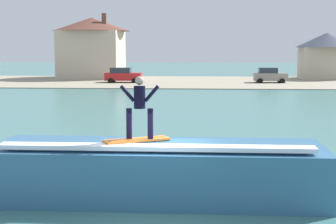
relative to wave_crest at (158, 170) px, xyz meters
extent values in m
plane|color=#407370|center=(0.13, -0.84, -0.81)|extent=(260.00, 260.00, 0.00)
cube|color=#32648B|center=(0.00, 0.03, -0.04)|extent=(9.45, 2.96, 1.53)
cube|color=#32648B|center=(0.00, -0.34, 0.80)|extent=(8.03, 1.33, 0.17)
cube|color=white|center=(0.00, -0.94, 0.85)|extent=(8.50, 0.53, 0.12)
cube|color=orange|center=(-0.57, -0.34, 0.94)|extent=(1.87, 1.32, 0.06)
cube|color=black|center=(-0.57, -0.34, 0.97)|extent=(1.52, 0.85, 0.01)
cylinder|color=black|center=(-0.79, -0.31, 1.40)|extent=(0.16, 0.16, 0.85)
cylinder|color=black|center=(-0.19, -0.31, 1.40)|extent=(0.16, 0.16, 0.85)
cylinder|color=black|center=(-0.49, -0.31, 2.14)|extent=(0.32, 0.32, 0.62)
sphere|color=tan|center=(-0.49, -0.31, 2.60)|extent=(0.24, 0.24, 0.24)
cylinder|color=black|center=(-0.82, -0.31, 2.24)|extent=(0.43, 0.10, 0.48)
cylinder|color=black|center=(-0.15, -0.31, 2.24)|extent=(0.43, 0.10, 0.48)
cube|color=gray|center=(0.13, 49.73, -0.77)|extent=(120.00, 22.02, 0.09)
cube|color=red|center=(-8.20, 47.62, -0.04)|extent=(4.33, 1.98, 0.90)
cube|color=#262D38|center=(-8.53, 47.62, 0.73)|extent=(2.38, 1.78, 0.64)
cylinder|color=black|center=(-6.80, 48.66, -0.49)|extent=(0.64, 0.22, 0.64)
cylinder|color=black|center=(-6.80, 46.57, -0.49)|extent=(0.64, 0.22, 0.64)
cylinder|color=black|center=(-9.61, 48.66, -0.49)|extent=(0.64, 0.22, 0.64)
cylinder|color=black|center=(-9.61, 46.57, -0.49)|extent=(0.64, 0.22, 0.64)
cube|color=gray|center=(9.33, 48.35, -0.04)|extent=(3.95, 1.85, 0.90)
cube|color=#262D38|center=(9.03, 48.35, 0.73)|extent=(2.17, 1.67, 0.64)
cylinder|color=black|center=(10.61, 49.33, -0.49)|extent=(0.64, 0.22, 0.64)
cylinder|color=black|center=(10.61, 47.37, -0.49)|extent=(0.64, 0.22, 0.64)
cylinder|color=black|center=(8.04, 49.33, -0.49)|extent=(0.64, 0.22, 0.64)
cylinder|color=black|center=(8.04, 47.37, -0.49)|extent=(0.64, 0.22, 0.64)
cube|color=beige|center=(-13.83, 56.24, 2.41)|extent=(8.00, 8.47, 6.44)
cone|color=brown|center=(-13.83, 56.24, 6.53)|extent=(10.51, 10.51, 1.80)
cube|color=brown|center=(-11.83, 54.97, 7.03)|extent=(0.60, 0.60, 1.80)
cube|color=beige|center=(17.73, 56.61, 1.32)|extent=(6.68, 5.37, 4.26)
cone|color=#383D4C|center=(17.73, 56.61, 4.41)|extent=(8.28, 8.28, 1.92)
cylinder|color=brown|center=(15.85, 56.96, 0.89)|extent=(0.40, 0.40, 3.39)
sphere|color=#355837|center=(15.85, 56.96, 3.22)|extent=(2.12, 2.12, 2.12)
camera|label=1|loc=(1.25, -14.64, 3.53)|focal=55.89mm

